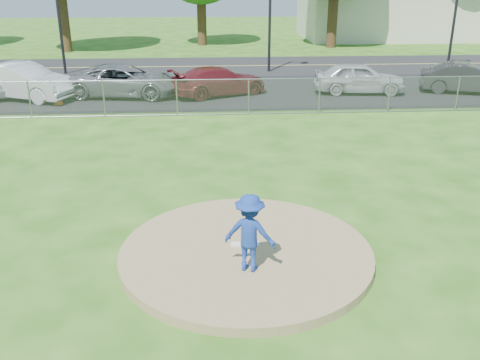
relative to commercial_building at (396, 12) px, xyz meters
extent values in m
plane|color=#265613|center=(-16.00, -28.00, -2.16)|extent=(120.00, 120.00, 0.00)
cylinder|color=#90774F|center=(-16.00, -38.00, -2.06)|extent=(5.40, 5.40, 0.20)
cube|color=white|center=(-16.00, -37.80, -1.94)|extent=(0.60, 0.15, 0.04)
cube|color=gray|center=(-16.00, -26.00, -1.41)|extent=(40.00, 0.06, 1.50)
cube|color=black|center=(-16.00, -21.50, -2.15)|extent=(50.00, 8.00, 0.01)
cube|color=black|center=(-16.00, -14.00, -2.16)|extent=(60.00, 7.00, 0.01)
cube|color=beige|center=(0.00, 0.00, -0.16)|extent=(16.00, 9.00, 4.00)
cylinder|color=#3C2715|center=(-27.00, -7.00, 0.29)|extent=(0.78, 0.78, 4.90)
cylinder|color=#3A2515|center=(-17.00, -4.00, -0.23)|extent=(0.72, 0.72, 3.85)
cylinder|color=#372414|center=(-7.00, -6.00, 0.12)|extent=(0.76, 0.76, 4.55)
cylinder|color=#352413|center=(4.00, -3.00, -0.06)|extent=(0.74, 0.74, 4.20)
cylinder|color=black|center=(-25.00, -16.00, 0.64)|extent=(0.16, 0.16, 5.60)
cylinder|color=black|center=(-13.00, -16.00, 0.64)|extent=(0.16, 0.16, 5.60)
cylinder|color=black|center=(-2.00, -16.00, 0.64)|extent=(0.16, 0.16, 5.60)
imported|color=navy|center=(-15.99, -38.79, -1.16)|extent=(1.17, 0.91, 1.60)
cone|color=orange|center=(-23.49, -23.69, -1.77)|extent=(0.39, 0.39, 0.75)
imported|color=silver|center=(-25.36, -22.51, -1.31)|extent=(5.36, 3.59, 1.67)
imported|color=slate|center=(-20.64, -22.22, -1.42)|extent=(5.57, 3.15, 1.47)
imported|color=maroon|center=(-16.15, -22.24, -1.46)|extent=(5.09, 3.70, 1.37)
imported|color=#BBBEC0|center=(-9.25, -22.22, -1.40)|extent=(4.56, 2.22, 1.50)
imported|color=#252528|center=(-3.97, -22.48, -1.44)|extent=(4.56, 2.71, 1.42)
camera|label=1|loc=(-16.76, -48.03, 3.65)|focal=40.00mm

